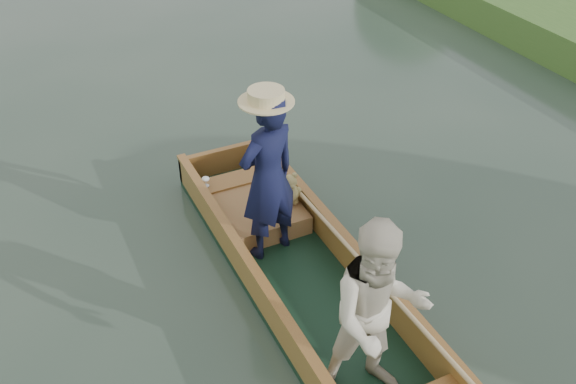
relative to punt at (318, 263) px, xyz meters
name	(u,v)px	position (x,y,z in m)	size (l,w,h in m)	color
ground	(315,303)	(0.05, 0.13, -0.64)	(120.00, 120.00, 0.00)	#283D30
punt	(318,263)	(0.00, 0.00, 0.00)	(1.12, 5.00, 1.92)	black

